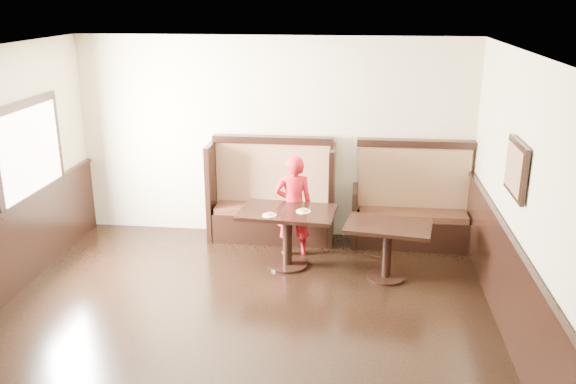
% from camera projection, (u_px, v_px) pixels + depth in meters
% --- Properties ---
extents(ground, '(7.00, 7.00, 0.00)m').
position_uv_depth(ground, '(223.00, 372.00, 5.62)').
color(ground, black).
rests_on(ground, ground).
extents(room_shell, '(7.00, 7.00, 7.00)m').
position_uv_depth(room_shell, '(196.00, 291.00, 5.71)').
color(room_shell, '#C4B38E').
rests_on(room_shell, ground).
extents(booth_main, '(1.75, 0.72, 1.45)m').
position_uv_depth(booth_main, '(272.00, 202.00, 8.57)').
color(booth_main, black).
rests_on(booth_main, ground).
extents(booth_neighbor, '(1.65, 0.72, 1.45)m').
position_uv_depth(booth_neighbor, '(412.00, 211.00, 8.37)').
color(booth_neighbor, black).
rests_on(booth_neighbor, ground).
extents(table_main, '(1.24, 0.83, 0.75)m').
position_uv_depth(table_main, '(287.00, 224.00, 7.63)').
color(table_main, black).
rests_on(table_main, ground).
extents(table_neighbor, '(1.10, 0.80, 0.70)m').
position_uv_depth(table_neighbor, '(388.00, 238.00, 7.32)').
color(table_neighbor, black).
rests_on(table_neighbor, ground).
extents(child, '(0.55, 0.42, 1.36)m').
position_uv_depth(child, '(294.00, 206.00, 7.96)').
color(child, '#B6131B').
rests_on(child, ground).
extents(pizza_plate_left, '(0.17, 0.17, 0.03)m').
position_uv_depth(pizza_plate_left, '(269.00, 215.00, 7.40)').
color(pizza_plate_left, white).
rests_on(pizza_plate_left, table_main).
extents(pizza_plate_right, '(0.18, 0.18, 0.03)m').
position_uv_depth(pizza_plate_right, '(303.00, 211.00, 7.53)').
color(pizza_plate_right, white).
rests_on(pizza_plate_right, table_main).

